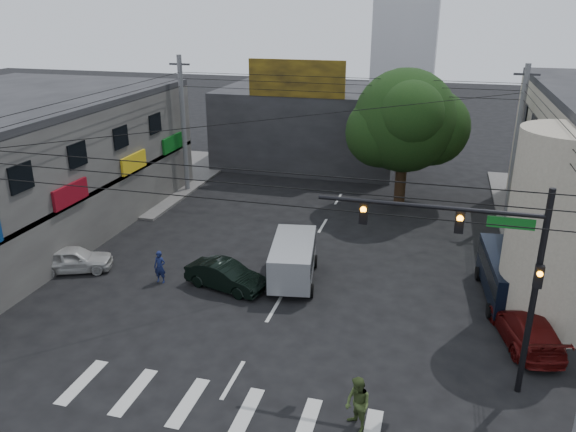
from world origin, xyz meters
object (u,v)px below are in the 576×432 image
at_px(street_tree, 405,121).
at_px(white_compact, 73,259).
at_px(silver_minivan, 293,262).
at_px(navy_van, 509,278).
at_px(dark_sedan, 226,276).
at_px(utility_pole_far_right, 516,145).
at_px(utility_pole_far_left, 183,126).
at_px(maroon_sedan, 526,327).
at_px(traffic_officer, 160,267).
at_px(traffic_gantry, 483,256).
at_px(pedestrian_olive, 358,404).

bearing_deg(street_tree, white_compact, -135.93).
xyz_separation_m(silver_minivan, navy_van, (9.57, 0.72, 0.07)).
bearing_deg(street_tree, dark_sedan, -115.96).
bearing_deg(white_compact, navy_van, -105.53).
relative_size(utility_pole_far_right, dark_sedan, 2.27).
bearing_deg(dark_sedan, utility_pole_far_left, 46.20).
bearing_deg(maroon_sedan, utility_pole_far_right, -105.57).
height_order(dark_sedan, white_compact, dark_sedan).
bearing_deg(traffic_officer, utility_pole_far_right, 37.45).
bearing_deg(utility_pole_far_left, traffic_gantry, -42.86).
bearing_deg(maroon_sedan, traffic_officer, -16.56).
bearing_deg(street_tree, pedestrian_olive, -88.60).
bearing_deg(pedestrian_olive, silver_minivan, 163.45).
xyz_separation_m(traffic_gantry, silver_minivan, (-7.73, 5.83, -3.86)).
bearing_deg(pedestrian_olive, white_compact, -158.21).
xyz_separation_m(traffic_gantry, dark_sedan, (-10.52, 4.26, -4.20)).
relative_size(white_compact, pedestrian_olive, 2.20).
bearing_deg(white_compact, dark_sedan, -110.65).
relative_size(utility_pole_far_right, silver_minivan, 1.94).
xyz_separation_m(utility_pole_far_left, white_compact, (0.00, -13.04, -3.97)).
height_order(maroon_sedan, silver_minivan, silver_minivan).
distance_m(street_tree, silver_minivan, 13.56).
distance_m(street_tree, traffic_officer, 17.75).
height_order(traffic_gantry, white_compact, traffic_gantry).
height_order(street_tree, traffic_gantry, street_tree).
bearing_deg(utility_pole_far_right, white_compact, -148.17).
distance_m(traffic_gantry, silver_minivan, 10.43).
height_order(white_compact, silver_minivan, silver_minivan).
bearing_deg(pedestrian_olive, navy_van, 109.63).
height_order(silver_minivan, traffic_officer, silver_minivan).
bearing_deg(utility_pole_far_right, traffic_gantry, -98.94).
distance_m(silver_minivan, navy_van, 9.60).
height_order(white_compact, pedestrian_olive, pedestrian_olive).
bearing_deg(utility_pole_far_right, traffic_officer, -141.51).
relative_size(traffic_officer, pedestrian_olive, 0.86).
relative_size(utility_pole_far_left, utility_pole_far_right, 1.00).
distance_m(white_compact, maroon_sedan, 20.54).
height_order(utility_pole_far_left, pedestrian_olive, utility_pole_far_left).
relative_size(silver_minivan, traffic_officer, 3.04).
height_order(navy_van, traffic_officer, navy_van).
height_order(maroon_sedan, pedestrian_olive, pedestrian_olive).
height_order(navy_van, pedestrian_olive, navy_van).
xyz_separation_m(street_tree, navy_van, (5.66, -11.45, -4.44)).
height_order(traffic_gantry, dark_sedan, traffic_gantry).
distance_m(street_tree, white_compact, 20.76).
bearing_deg(pedestrian_olive, traffic_gantry, 91.69).
height_order(street_tree, silver_minivan, street_tree).
bearing_deg(utility_pole_far_left, traffic_officer, -70.31).
relative_size(maroon_sedan, traffic_officer, 3.06).
bearing_deg(traffic_officer, pedestrian_olive, -35.94).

